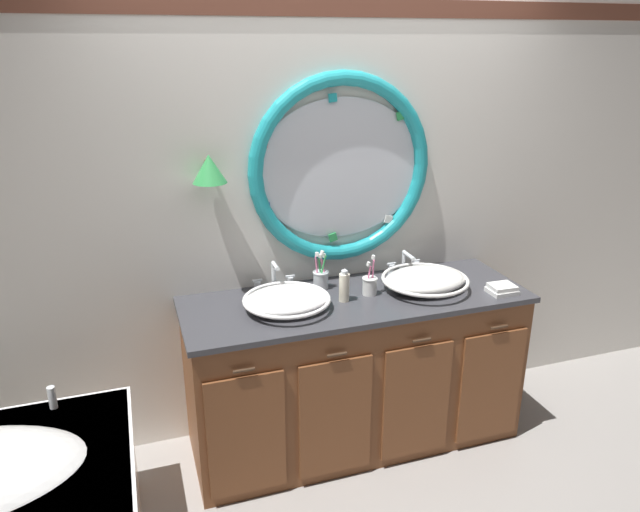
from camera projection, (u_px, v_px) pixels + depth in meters
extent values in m
plane|color=gray|center=(364.00, 464.00, 3.22)|extent=(14.00, 14.00, 0.00)
cube|color=silver|center=(329.00, 206.00, 3.30)|extent=(6.40, 0.08, 2.60)
cube|color=brown|center=(333.00, 7.00, 2.91)|extent=(6.27, 0.01, 0.09)
ellipsoid|color=silver|center=(341.00, 169.00, 3.19)|extent=(0.95, 0.02, 0.76)
torus|color=teal|center=(342.00, 169.00, 3.19)|extent=(1.03, 0.08, 1.03)
cube|color=red|center=(421.00, 167.00, 3.33)|extent=(0.05, 0.01, 0.05)
cube|color=green|center=(401.00, 116.00, 3.18)|extent=(0.05, 0.01, 0.05)
cube|color=teal|center=(333.00, 98.00, 3.03)|extent=(0.05, 0.01, 0.05)
cube|color=red|center=(264.00, 143.00, 2.99)|extent=(0.05, 0.01, 0.05)
cube|color=#2866B7|center=(266.00, 207.00, 3.11)|extent=(0.05, 0.01, 0.05)
cube|color=green|center=(332.00, 237.00, 3.29)|extent=(0.05, 0.01, 0.05)
cube|color=silver|center=(388.00, 219.00, 3.37)|extent=(0.05, 0.01, 0.05)
cylinder|color=#4C3823|center=(207.00, 163.00, 2.92)|extent=(0.02, 0.09, 0.02)
cone|color=green|center=(209.00, 169.00, 2.88)|extent=(0.17, 0.17, 0.14)
cube|color=brown|center=(354.00, 372.00, 3.30)|extent=(1.81, 0.61, 0.86)
cube|color=#38383D|center=(356.00, 299.00, 3.15)|extent=(1.84, 0.65, 0.03)
cube|color=#38383D|center=(337.00, 291.00, 3.44)|extent=(1.81, 0.02, 0.11)
cube|color=brown|center=(247.00, 436.00, 2.83)|extent=(0.38, 0.02, 0.65)
cylinder|color=#422D1E|center=(244.00, 370.00, 2.69)|extent=(0.10, 0.01, 0.01)
cube|color=brown|center=(336.00, 418.00, 2.96)|extent=(0.38, 0.02, 0.65)
cylinder|color=#422D1E|center=(337.00, 355.00, 2.83)|extent=(0.10, 0.01, 0.01)
cube|color=brown|center=(417.00, 402.00, 3.10)|extent=(0.38, 0.02, 0.65)
cylinder|color=#422D1E|center=(422.00, 340.00, 2.96)|extent=(0.10, 0.01, 0.01)
cube|color=brown|center=(491.00, 387.00, 3.23)|extent=(0.38, 0.02, 0.65)
cylinder|color=#422D1E|center=(499.00, 327.00, 3.10)|extent=(0.10, 0.01, 0.01)
cylinder|color=silver|center=(52.00, 397.00, 2.73)|extent=(0.04, 0.04, 0.11)
ellipsoid|color=white|center=(287.00, 300.00, 2.98)|extent=(0.43, 0.34, 0.10)
torus|color=white|center=(287.00, 299.00, 2.98)|extent=(0.45, 0.45, 0.02)
cylinder|color=silver|center=(287.00, 299.00, 2.98)|extent=(0.03, 0.03, 0.01)
ellipsoid|color=white|center=(425.00, 280.00, 3.21)|extent=(0.46, 0.33, 0.11)
torus|color=white|center=(425.00, 279.00, 3.21)|extent=(0.48, 0.48, 0.02)
cylinder|color=silver|center=(425.00, 279.00, 3.21)|extent=(0.03, 0.03, 0.01)
cylinder|color=silver|center=(274.00, 288.00, 3.23)|extent=(0.05, 0.05, 0.02)
cylinder|color=silver|center=(274.00, 275.00, 3.20)|extent=(0.02, 0.02, 0.13)
sphere|color=silver|center=(273.00, 263.00, 3.18)|extent=(0.03, 0.03, 0.03)
cylinder|color=silver|center=(275.00, 266.00, 3.14)|extent=(0.02, 0.09, 0.02)
cylinder|color=silver|center=(257.00, 286.00, 3.19)|extent=(0.04, 0.04, 0.06)
cylinder|color=silver|center=(290.00, 282.00, 3.25)|extent=(0.04, 0.04, 0.06)
cube|color=silver|center=(257.00, 281.00, 3.18)|extent=(0.05, 0.01, 0.01)
cube|color=silver|center=(290.00, 276.00, 3.24)|extent=(0.05, 0.01, 0.01)
cylinder|color=silver|center=(403.00, 271.00, 3.46)|extent=(0.05, 0.05, 0.02)
cylinder|color=silver|center=(404.00, 261.00, 3.44)|extent=(0.02, 0.02, 0.11)
sphere|color=silver|center=(404.00, 252.00, 3.42)|extent=(0.03, 0.03, 0.03)
cylinder|color=silver|center=(409.00, 256.00, 3.37)|extent=(0.02, 0.12, 0.02)
cylinder|color=silver|center=(391.00, 269.00, 3.43)|extent=(0.04, 0.04, 0.06)
cylinder|color=silver|center=(415.00, 266.00, 3.48)|extent=(0.04, 0.04, 0.06)
cube|color=silver|center=(391.00, 264.00, 3.42)|extent=(0.05, 0.01, 0.01)
cube|color=silver|center=(416.00, 261.00, 3.46)|extent=(0.05, 0.01, 0.01)
cylinder|color=silver|center=(321.00, 280.00, 3.23)|extent=(0.08, 0.08, 0.09)
torus|color=silver|center=(321.00, 272.00, 3.22)|extent=(0.09, 0.09, 0.01)
cylinder|color=pink|center=(324.00, 272.00, 3.22)|extent=(0.03, 0.04, 0.16)
cube|color=white|center=(324.00, 255.00, 3.19)|extent=(0.02, 0.02, 0.03)
cylinder|color=green|center=(320.00, 272.00, 3.23)|extent=(0.03, 0.03, 0.16)
cube|color=white|center=(320.00, 256.00, 3.20)|extent=(0.02, 0.02, 0.03)
cylinder|color=pink|center=(317.00, 272.00, 3.21)|extent=(0.03, 0.01, 0.18)
cube|color=white|center=(317.00, 254.00, 3.17)|extent=(0.02, 0.02, 0.02)
cylinder|color=green|center=(322.00, 271.00, 3.20)|extent=(0.04, 0.04, 0.19)
cube|color=white|center=(322.00, 253.00, 3.16)|extent=(0.02, 0.02, 0.03)
cylinder|color=white|center=(370.00, 286.00, 3.15)|extent=(0.08, 0.08, 0.09)
torus|color=white|center=(370.00, 278.00, 3.14)|extent=(0.08, 0.08, 0.01)
cylinder|color=pink|center=(373.00, 276.00, 3.14)|extent=(0.01, 0.03, 0.19)
cube|color=white|center=(373.00, 257.00, 3.10)|extent=(0.02, 0.02, 0.02)
cylinder|color=pink|center=(368.00, 279.00, 3.14)|extent=(0.03, 0.02, 0.15)
cube|color=white|center=(369.00, 264.00, 3.11)|extent=(0.02, 0.02, 0.02)
cylinder|color=#EFE5C6|center=(344.00, 287.00, 3.06)|extent=(0.05, 0.05, 0.15)
cylinder|color=silver|center=(344.00, 272.00, 3.03)|extent=(0.03, 0.03, 0.02)
cylinder|color=silver|center=(346.00, 271.00, 3.01)|extent=(0.01, 0.04, 0.01)
cube|color=white|center=(502.00, 291.00, 3.18)|extent=(0.14, 0.12, 0.02)
cube|color=white|center=(502.00, 287.00, 3.17)|extent=(0.13, 0.11, 0.02)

